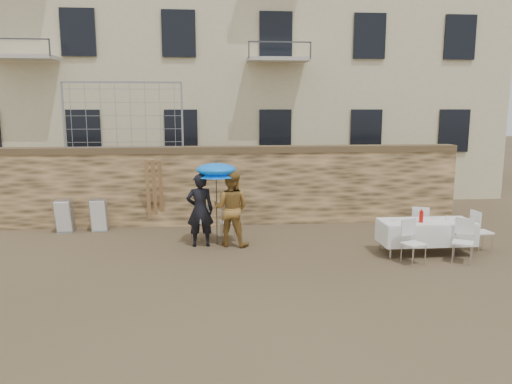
{
  "coord_description": "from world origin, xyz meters",
  "views": [
    {
      "loc": [
        -0.66,
        -9.12,
        3.36
      ],
      "look_at": [
        0.4,
        2.2,
        1.4
      ],
      "focal_mm": 35.0,
      "sensor_mm": 36.0,
      "label": 1
    }
  ],
  "objects": [
    {
      "name": "couple_chair_left",
      "position": [
        -0.91,
        3.25,
        0.48
      ],
      "size": [
        0.67,
        0.67,
        0.96
      ],
      "primitive_type": null,
      "rotation": [
        0.0,
        0.0,
        3.73
      ],
      "color": "white",
      "rests_on": "ground"
    },
    {
      "name": "chair_stack_right",
      "position": [
        -3.66,
        4.51,
        0.46
      ],
      "size": [
        0.46,
        0.4,
        0.92
      ],
      "primitive_type": null,
      "color": "white",
      "rests_on": "ground"
    },
    {
      "name": "wood_planks",
      "position": [
        -2.06,
        4.58,
        1.0
      ],
      "size": [
        0.7,
        0.2,
        2.0
      ],
      "primitive_type": null,
      "color": "#A37749",
      "rests_on": "ground"
    },
    {
      "name": "table_chair_back",
      "position": [
        4.47,
        2.39,
        0.48
      ],
      "size": [
        0.63,
        0.63,
        0.96
      ],
      "primitive_type": null,
      "rotation": [
        0.0,
        0.0,
        2.75
      ],
      "color": "white",
      "rests_on": "ground"
    },
    {
      "name": "man_suit",
      "position": [
        -0.91,
        2.7,
        0.89
      ],
      "size": [
        0.67,
        0.47,
        1.78
      ],
      "primitive_type": "imported",
      "rotation": [
        0.0,
        0.0,
        3.21
      ],
      "color": "black",
      "rests_on": "ground"
    },
    {
      "name": "couple_chair_right",
      "position": [
        -0.21,
        3.25,
        0.48
      ],
      "size": [
        0.52,
        0.52,
        0.96
      ],
      "primitive_type": null,
      "rotation": [
        0.0,
        0.0,
        3.22
      ],
      "color": "white",
      "rests_on": "ground"
    },
    {
      "name": "chair_stack_left",
      "position": [
        -4.56,
        4.51,
        0.46
      ],
      "size": [
        0.46,
        0.47,
        0.92
      ],
      "primitive_type": null,
      "color": "white",
      "rests_on": "ground"
    },
    {
      "name": "chain_link_fence",
      "position": [
        -3.0,
        5.0,
        3.1
      ],
      "size": [
        3.2,
        0.06,
        1.8
      ],
      "primitive_type": null,
      "color": "gray",
      "rests_on": "stone_wall"
    },
    {
      "name": "ground",
      "position": [
        0.0,
        0.0,
        0.0
      ],
      "size": [
        80.0,
        80.0,
        0.0
      ],
      "primitive_type": "plane",
      "color": "brown",
      "rests_on": "ground"
    },
    {
      "name": "table_chair_side",
      "position": [
        5.67,
        1.69,
        0.48
      ],
      "size": [
        0.52,
        0.52,
        0.96
      ],
      "primitive_type": null,
      "rotation": [
        0.0,
        0.0,
        1.66
      ],
      "color": "white",
      "rests_on": "ground"
    },
    {
      "name": "woman_dress",
      "position": [
        -0.16,
        2.7,
        0.92
      ],
      "size": [
        1.08,
        0.96,
        1.84
      ],
      "primitive_type": "imported",
      "rotation": [
        0.0,
        0.0,
        2.79
      ],
      "color": "gold",
      "rests_on": "ground"
    },
    {
      "name": "table_chair_front_right",
      "position": [
        4.77,
        0.84,
        0.48
      ],
      "size": [
        0.66,
        0.66,
        0.96
      ],
      "primitive_type": null,
      "rotation": [
        0.0,
        0.0,
        -0.56
      ],
      "color": "white",
      "rests_on": "ground"
    },
    {
      "name": "apartment_building",
      "position": [
        0.0,
        12.0,
        7.5
      ],
      "size": [
        20.0,
        8.0,
        15.0
      ],
      "primitive_type": "cube",
      "color": "#C7BC90",
      "rests_on": "ground"
    },
    {
      "name": "stone_wall",
      "position": [
        0.0,
        5.0,
        1.1
      ],
      "size": [
        13.0,
        0.5,
        2.2
      ],
      "primitive_type": "cube",
      "color": "olive",
      "rests_on": "ground"
    },
    {
      "name": "soda_bottle",
      "position": [
        4.07,
        1.44,
        0.91
      ],
      "size": [
        0.09,
        0.09,
        0.26
      ],
      "primitive_type": "cylinder",
      "color": "red",
      "rests_on": "banquet_table"
    },
    {
      "name": "umbrella",
      "position": [
        -0.51,
        2.8,
        1.79
      ],
      "size": [
        1.0,
        1.0,
        1.91
      ],
      "color": "#3F3F44",
      "rests_on": "ground"
    },
    {
      "name": "banquet_table",
      "position": [
        4.27,
        1.59,
        0.73
      ],
      "size": [
        2.1,
        0.85,
        0.78
      ],
      "color": "white",
      "rests_on": "ground"
    },
    {
      "name": "table_chair_front_left",
      "position": [
        3.67,
        0.84,
        0.48
      ],
      "size": [
        0.62,
        0.62,
        0.96
      ],
      "primitive_type": null,
      "rotation": [
        0.0,
        0.0,
        0.37
      ],
      "color": "white",
      "rests_on": "ground"
    }
  ]
}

